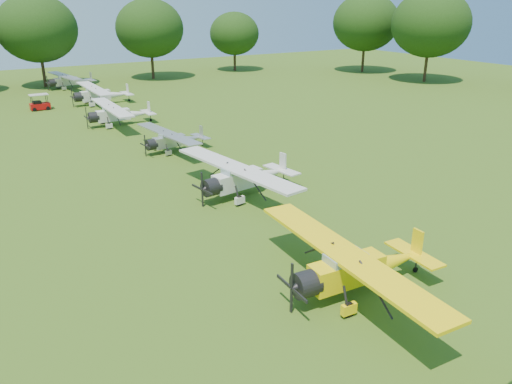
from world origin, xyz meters
TOP-DOWN VIEW (x-y plane):
  - ground at (0.00, 0.00)m, footprint 160.00×160.00m
  - tree_belt at (3.57, 0.16)m, footprint 137.36×130.27m
  - aircraft_2 at (-0.24, -8.69)m, footprint 7.25×11.53m
  - aircraft_3 at (1.39, 4.00)m, footprint 7.20×11.41m
  - aircraft_4 at (1.33, 15.84)m, footprint 5.77×9.16m
  - aircraft_5 at (0.06, 27.48)m, footprint 6.83×10.84m
  - aircraft_6 at (1.36, 39.31)m, footprint 7.18×11.40m
  - aircraft_7 at (0.63, 53.20)m, footprint 6.75×10.70m
  - golf_cart at (-5.61, 39.53)m, footprint 2.17×1.40m

SIDE VIEW (x-z plane):
  - ground at x=0.00m, z-range 0.00..0.00m
  - golf_cart at x=-5.61m, z-range -0.30..1.51m
  - aircraft_4 at x=1.33m, z-range 0.15..1.95m
  - aircraft_7 at x=0.63m, z-range 0.18..2.28m
  - aircraft_5 at x=0.06m, z-range 0.18..2.33m
  - aircraft_3 at x=1.39m, z-range 0.19..2.43m
  - aircraft_6 at x=1.36m, z-range 0.19..2.45m
  - aircraft_2 at x=-0.24m, z-range 0.19..2.46m
  - tree_belt at x=3.57m, z-range 0.77..15.29m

